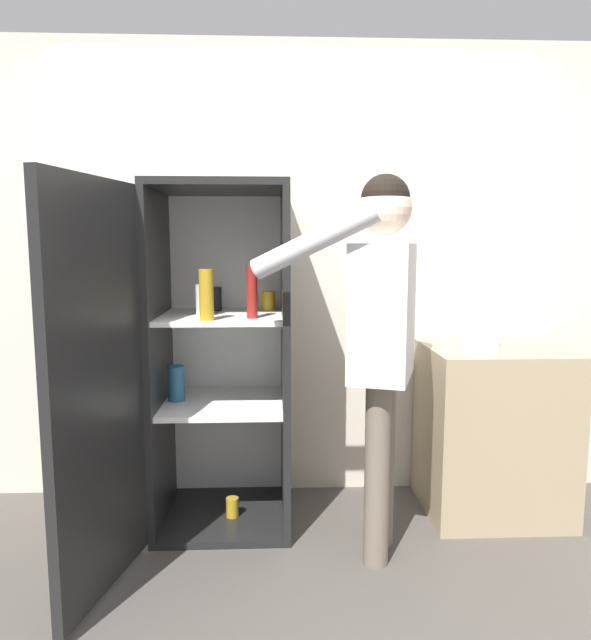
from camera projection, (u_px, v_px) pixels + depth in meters
name	position (u px, v px, depth m)	size (l,w,h in m)	color
ground_plane	(305.00, 581.00, 2.46)	(12.00, 12.00, 0.00)	#4C4742
wall_back	(295.00, 274.00, 3.26)	(7.00, 0.06, 2.55)	beige
refrigerator	(200.00, 360.00, 2.82)	(0.88, 1.32, 1.74)	black
person	(381.00, 319.00, 2.54)	(0.78, 0.57, 1.74)	#726656
counter	(492.00, 430.00, 3.06)	(0.72, 0.61, 0.90)	tan
bowl	(480.00, 346.00, 2.88)	(0.20, 0.20, 0.06)	white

